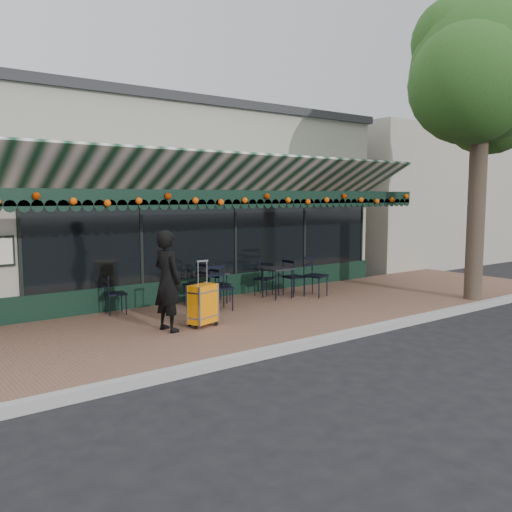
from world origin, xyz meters
TOP-DOWN VIEW (x-y plane):
  - ground at (0.00, 0.00)m, footprint 80.00×80.00m
  - sidewalk at (0.00, 2.00)m, footprint 18.00×4.00m
  - curb at (0.00, -0.08)m, footprint 18.00×0.16m
  - restaurant_building at (0.00, 7.84)m, footprint 12.00×9.60m
  - neighbor_building_right at (13.00, 8.00)m, footprint 12.00×8.00m
  - woman at (-1.55, 1.80)m, footprint 0.51×0.70m
  - suitcase at (-0.90, 1.72)m, footprint 0.58×0.44m
  - cafe_table_a at (1.91, 3.02)m, footprint 0.57×0.57m
  - cafe_table_b at (0.40, 3.42)m, footprint 0.54×0.54m
  - chair_a_left at (1.90, 3.51)m, footprint 0.50×0.50m
  - chair_a_right at (2.45, 3.05)m, footprint 0.45×0.45m
  - chair_a_front at (2.76, 2.64)m, footprint 0.60×0.60m
  - chair_b_left at (-0.02, 3.40)m, footprint 0.53×0.53m
  - chair_b_right at (0.62, 3.45)m, footprint 0.42×0.42m
  - chair_b_front at (0.10, 2.67)m, footprint 0.51×0.51m
  - chair_solo at (-1.73, 3.65)m, footprint 0.45×0.45m
  - street_tree at (5.66, 0.34)m, footprint 3.60×3.11m

SIDE VIEW (x-z plane):
  - ground at x=0.00m, z-range 0.00..0.00m
  - sidewalk at x=0.00m, z-range 0.00..0.15m
  - curb at x=0.00m, z-range 0.00..0.15m
  - chair_b_right at x=0.62m, z-range 0.15..0.91m
  - chair_a_left at x=1.90m, z-range 0.15..0.91m
  - suitcase at x=-0.90m, z-range -0.05..1.14m
  - chair_solo at x=-1.73m, z-range 0.15..0.95m
  - chair_a_right at x=2.45m, z-range 0.15..1.02m
  - chair_b_left at x=-0.02m, z-range 0.15..1.05m
  - chair_b_front at x=0.10m, z-range 0.15..1.07m
  - chair_a_front at x=2.76m, z-range 0.15..1.10m
  - cafe_table_b at x=0.40m, z-range 0.42..1.08m
  - cafe_table_a at x=1.91m, z-range 0.43..1.13m
  - woman at x=-1.55m, z-range 0.15..1.91m
  - restaurant_building at x=0.00m, z-range 0.02..4.52m
  - neighbor_building_right at x=13.00m, z-range 0.00..4.80m
  - street_tree at x=5.66m, z-range 1.69..8.29m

